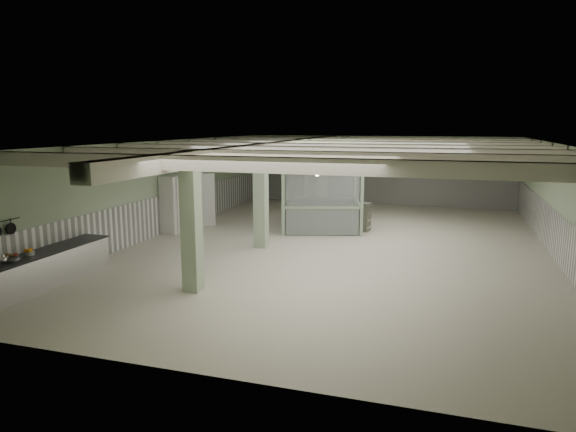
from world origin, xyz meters
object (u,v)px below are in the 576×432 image
(filing_cabinet, at_px, (365,217))
(walkin_cooler, at_px, (183,201))
(guard_booth, at_px, (321,186))
(prep_counter, at_px, (36,271))

(filing_cabinet, bearing_deg, walkin_cooler, -153.81)
(guard_booth, height_order, filing_cabinet, guard_booth)
(guard_booth, distance_m, filing_cabinet, 2.13)
(filing_cabinet, bearing_deg, prep_counter, -113.60)
(walkin_cooler, relative_size, guard_booth, 0.65)
(prep_counter, distance_m, guard_booth, 11.02)
(walkin_cooler, relative_size, filing_cabinet, 2.21)
(walkin_cooler, bearing_deg, guard_booth, 16.34)
(prep_counter, xyz_separation_m, filing_cabinet, (7.04, 9.79, 0.11))
(walkin_cooler, bearing_deg, prep_counter, -89.40)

